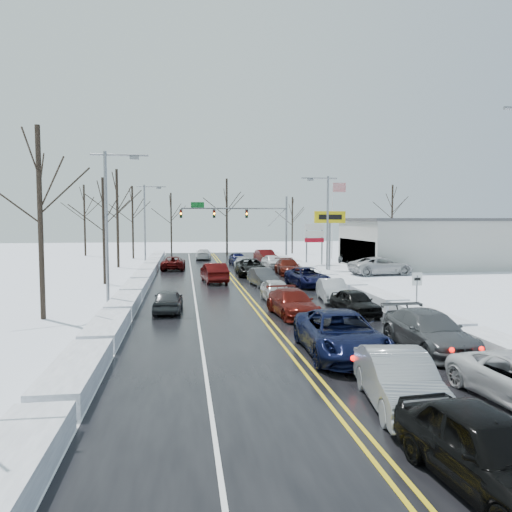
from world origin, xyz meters
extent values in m
plane|color=white|center=(0.00, 0.00, 0.00)|extent=(160.00, 160.00, 0.00)
cube|color=black|center=(0.00, 2.00, 0.01)|extent=(14.00, 84.00, 0.01)
cube|color=white|center=(-7.60, 2.00, 0.00)|extent=(1.45, 72.00, 0.73)
cube|color=white|center=(7.60, 2.00, 0.00)|extent=(1.45, 72.00, 0.73)
cylinder|color=slate|center=(8.50, 28.00, 4.00)|extent=(0.24, 0.24, 8.00)
cylinder|color=slate|center=(2.00, 28.00, 6.50)|extent=(13.00, 0.18, 0.18)
cylinder|color=slate|center=(7.30, 28.00, 5.40)|extent=(2.33, 0.10, 2.33)
cube|color=#0C591E|center=(-2.50, 28.00, 6.90)|extent=(1.60, 0.08, 0.70)
cube|color=black|center=(3.50, 28.00, 5.85)|extent=(0.32, 0.25, 1.05)
sphere|color=#3F0705|center=(3.50, 27.84, 6.15)|extent=(0.20, 0.20, 0.20)
sphere|color=orange|center=(3.50, 27.84, 5.85)|extent=(0.22, 0.22, 0.22)
sphere|color=black|center=(3.50, 27.84, 5.55)|extent=(0.20, 0.20, 0.20)
cube|color=black|center=(-0.50, 28.00, 5.85)|extent=(0.32, 0.25, 1.05)
sphere|color=#3F0705|center=(-0.50, 27.84, 6.15)|extent=(0.20, 0.20, 0.20)
sphere|color=orange|center=(-0.50, 27.84, 5.85)|extent=(0.22, 0.22, 0.22)
sphere|color=black|center=(-0.50, 27.84, 5.55)|extent=(0.20, 0.20, 0.20)
cube|color=black|center=(-4.50, 28.00, 5.85)|extent=(0.32, 0.25, 1.05)
sphere|color=#3F0705|center=(-4.50, 27.84, 6.15)|extent=(0.20, 0.20, 0.20)
sphere|color=orange|center=(-4.50, 27.84, 5.85)|extent=(0.22, 0.22, 0.22)
sphere|color=black|center=(-4.50, 27.84, 5.55)|extent=(0.20, 0.20, 0.20)
cylinder|color=slate|center=(10.50, 16.00, 2.80)|extent=(0.20, 0.20, 5.60)
cube|color=yellow|center=(10.50, 16.00, 5.40)|extent=(3.20, 0.30, 1.20)
cube|color=black|center=(10.50, 15.83, 5.40)|extent=(2.40, 0.04, 0.50)
cylinder|color=slate|center=(9.60, 22.00, 2.00)|extent=(0.16, 0.16, 4.00)
cylinder|color=slate|center=(11.40, 22.00, 2.00)|extent=(0.16, 0.16, 4.00)
cube|color=white|center=(10.50, 22.00, 4.30)|extent=(2.20, 0.22, 0.70)
cube|color=white|center=(10.50, 22.00, 3.50)|extent=(2.20, 0.22, 0.70)
cube|color=#A10C1C|center=(10.50, 22.00, 2.80)|extent=(2.20, 0.22, 0.50)
cylinder|color=slate|center=(8.20, -8.00, 1.10)|extent=(0.08, 0.08, 2.20)
cube|color=white|center=(8.20, -8.00, 2.00)|extent=(0.55, 0.05, 0.70)
cube|color=black|center=(8.20, -8.04, 2.00)|extent=(0.35, 0.02, 0.15)
cylinder|color=silver|center=(15.00, 30.00, 5.00)|extent=(0.14, 0.14, 10.00)
cube|color=#B0B1AC|center=(24.00, 18.00, 2.50)|extent=(20.00, 12.00, 5.00)
cube|color=#262628|center=(14.05, 18.00, 1.60)|extent=(0.10, 11.00, 2.80)
cube|color=#3F3F42|center=(24.00, 18.00, 5.15)|extent=(20.40, 12.40, 0.30)
cylinder|color=slate|center=(8.50, 10.00, 4.50)|extent=(0.18, 0.18, 9.00)
cylinder|color=slate|center=(7.70, 10.00, 8.80)|extent=(3.20, 0.12, 0.12)
cube|color=slate|center=(6.90, 10.00, 8.65)|extent=(0.50, 0.25, 0.18)
cylinder|color=slate|center=(-8.50, -4.00, 4.50)|extent=(0.18, 0.18, 9.00)
cylinder|color=slate|center=(-7.70, -4.00, 8.80)|extent=(3.20, 0.12, 0.12)
cube|color=slate|center=(-6.90, -4.00, 8.65)|extent=(0.50, 0.25, 0.18)
cylinder|color=slate|center=(-8.50, 24.00, 4.50)|extent=(0.18, 0.18, 9.00)
cylinder|color=slate|center=(-7.70, 24.00, 8.80)|extent=(3.20, 0.12, 0.12)
cube|color=slate|center=(-6.90, 24.00, 8.65)|extent=(0.50, 0.25, 0.18)
cylinder|color=#2D231C|center=(-11.50, -6.00, 5.00)|extent=(0.27, 0.27, 10.00)
cylinder|color=#2D231C|center=(-10.50, 8.00, 4.25)|extent=(0.23, 0.23, 8.50)
cylinder|color=#2D231C|center=(-11.20, 22.00, 5.25)|extent=(0.28, 0.28, 10.50)
cylinder|color=#2D231C|center=(-10.80, 34.00, 4.75)|extent=(0.25, 0.25, 9.50)
cylinder|color=#2D231C|center=(-18.00, 40.00, 5.00)|extent=(0.27, 0.27, 10.00)
cylinder|color=#2D231C|center=(-6.00, 41.00, 4.50)|extent=(0.24, 0.24, 9.00)
cylinder|color=#2D231C|center=(2.00, 39.00, 5.50)|extent=(0.29, 0.29, 11.00)
cylinder|color=#2D231C|center=(12.00, 40.50, 4.25)|extent=(0.23, 0.23, 8.50)
cylinder|color=#2D231C|center=(28.00, 41.00, 5.25)|extent=(0.28, 0.28, 10.50)
imported|color=black|center=(1.55, -24.52, 0.00)|extent=(2.27, 4.75, 1.57)
imported|color=#94979B|center=(1.67, -20.30, 0.00)|extent=(2.27, 4.88, 1.55)
imported|color=black|center=(1.72, -14.95, 0.00)|extent=(3.02, 6.11, 1.67)
imported|color=#55100B|center=(1.57, -7.11, 0.00)|extent=(2.41, 5.05, 1.42)
imported|color=silver|center=(1.57, -2.34, 0.00)|extent=(1.71, 4.13, 1.40)
imported|color=#393B3E|center=(1.86, 5.00, 0.00)|extent=(2.00, 4.37, 1.39)
imported|color=black|center=(1.90, 12.28, 0.00)|extent=(2.73, 5.61, 1.54)
imported|color=#ABAEB3|center=(1.74, 16.84, 0.00)|extent=(2.12, 4.66, 1.32)
imported|color=black|center=(1.83, 22.81, 0.00)|extent=(1.97, 4.31, 1.43)
imported|color=#46484C|center=(5.41, -14.78, 0.00)|extent=(2.24, 5.38, 1.55)
imported|color=black|center=(5.06, -7.13, 0.00)|extent=(2.04, 4.15, 1.36)
imported|color=#B0B3B8|center=(5.13, -2.68, 0.00)|extent=(1.91, 4.35, 1.39)
imported|color=black|center=(5.30, 4.34, 0.00)|extent=(2.95, 5.45, 1.45)
imported|color=#491109|center=(5.44, 12.50, 0.00)|extent=(2.21, 5.12, 1.47)
imported|color=white|center=(5.07, 18.66, 0.00)|extent=(2.05, 4.34, 1.43)
imported|color=#46090A|center=(5.29, 24.47, 0.00)|extent=(2.33, 5.04, 1.60)
imported|color=#480A09|center=(-1.74, 7.86, 0.00)|extent=(2.19, 5.05, 1.62)
imported|color=#470909|center=(-5.28, 18.62, 0.00)|extent=(2.53, 5.09, 1.39)
imported|color=white|center=(-1.70, 30.94, 0.00)|extent=(2.27, 4.80, 1.35)
imported|color=#393C3E|center=(-5.10, -4.91, 0.00)|extent=(1.74, 3.95, 1.32)
imported|color=#BDBEC0|center=(14.05, 11.14, 0.00)|extent=(6.25, 3.37, 1.67)
imported|color=#3F4244|center=(16.85, 14.57, 0.00)|extent=(2.51, 5.21, 1.46)
imported|color=#3B3D40|center=(14.88, 21.89, 0.00)|extent=(2.11, 4.81, 1.61)
camera|label=1|loc=(-4.18, -33.07, 5.23)|focal=35.00mm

